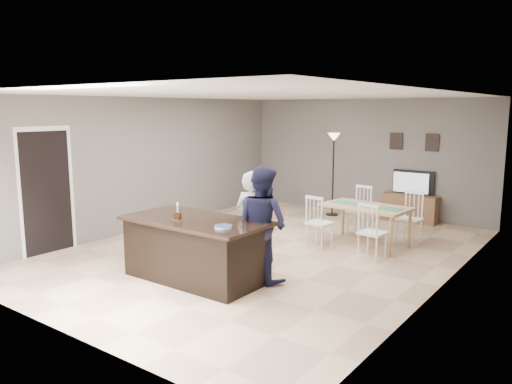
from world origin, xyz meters
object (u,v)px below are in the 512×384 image
Objects in this scene: birthday_cake at (178,216)px; kitchen_island at (196,249)px; man at (262,224)px; woman at (252,225)px; dining_table at (365,212)px; tv_console at (410,208)px; television at (412,183)px; floor_lamp at (334,152)px; plate_stack at (223,227)px.

kitchen_island is at bearing 46.95° from birthday_cake.
woman is at bearing 8.00° from man.
man is at bearing 179.34° from woman.
dining_table is (1.37, 3.39, -0.35)m from birthday_cake.
woman is at bearing 42.94° from birthday_cake.
tv_console is at bearing -86.61° from man.
television is at bearing 90.00° from tv_console.
floor_lamp reaches higher than tv_console.
birthday_cake reaches higher than tv_console.
kitchen_island is 1.04m from man.
tv_console is at bearing 13.65° from floor_lamp.
television is at bearing -97.20° from woman.
woman is 0.95× the size of man.
birthday_cake is at bearing 45.18° from man.
floor_lamp is at bearing 136.80° from dining_table.
television is 0.48× the size of floor_lamp.
tv_console is 5.82m from plate_stack.
television is 5.98m from birthday_cake.
woman is 1.09m from birthday_cake.
tv_console is 1.31× the size of television.
birthday_cake is at bearing -86.56° from floor_lamp.
birthday_cake reaches higher than kitchen_island.
plate_stack is at bearing 89.53° from man.
man is at bearing 81.53° from plate_stack.
dining_table is at bearing 90.02° from television.
television is at bearing -86.54° from man.
woman is 0.84× the size of dining_table.
woman is at bearing -96.56° from dining_table.
kitchen_island is at bearing 42.65° from man.
floor_lamp reaches higher than kitchen_island.
kitchen_island is 2.35× the size of television.
tv_console is 2.38m from dining_table.
tv_console is 0.57m from television.
television is (0.00, 0.07, 0.56)m from tv_console.
kitchen_island is at bearing -84.54° from floor_lamp.
dining_table reaches higher than plate_stack.
tv_console is (1.20, 5.57, -0.15)m from kitchen_island.
kitchen_island is 5.78m from television.
floor_lamp reaches higher than woman.
tv_console is 5.08m from woman.
woman is 0.18m from man.
tv_console is at bearing 76.59° from birthday_cake.
kitchen_island reaches higher than tv_console.
birthday_cake is 0.13× the size of dining_table.
television is 0.55× the size of man.
birthday_cake is (-0.97, -0.73, 0.12)m from man.
birthday_cake reaches higher than dining_table.
dining_table is at bearing -89.98° from tv_console.
birthday_cake is at bearing -133.05° from kitchen_island.
floor_lamp is at bearing -166.35° from tv_console.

